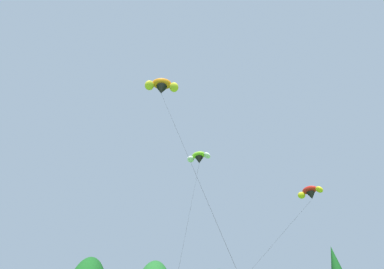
{
  "coord_description": "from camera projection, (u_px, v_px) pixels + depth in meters",
  "views": [
    {
      "loc": [
        5.21,
        2.98,
        2.1
      ],
      "look_at": [
        0.4,
        21.1,
        15.95
      ],
      "focal_mm": 28.77,
      "sensor_mm": 36.0,
      "label": 1
    }
  ],
  "objects": [
    {
      "name": "parafoil_kite_high_red_yellow",
      "position": [
        310.0,
        193.0,
        39.86
      ],
      "size": [
        15.72,
        17.02,
        19.43
      ],
      "color": "red"
    },
    {
      "name": "parafoil_kite_mid_orange",
      "position": [
        162.0,
        87.0,
        32.32
      ],
      "size": [
        10.46,
        10.15,
        24.68
      ],
      "color": "orange"
    },
    {
      "name": "parafoil_kite_far_lime_white",
      "position": [
        199.0,
        157.0,
        39.07
      ],
      "size": [
        3.34,
        9.49,
        22.5
      ],
      "color": "#93D633"
    }
  ]
}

